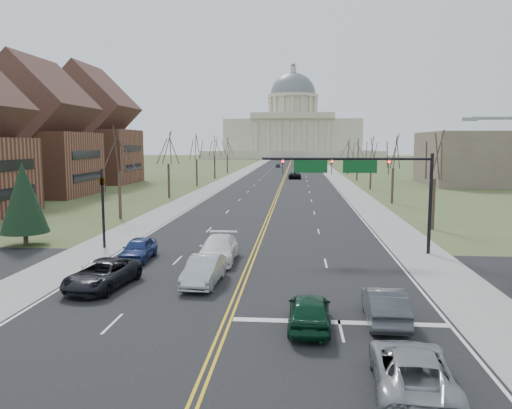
% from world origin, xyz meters
% --- Properties ---
extents(ground, '(600.00, 600.00, 0.00)m').
position_xyz_m(ground, '(0.00, 0.00, 0.00)').
color(ground, '#4C582C').
rests_on(ground, ground).
extents(road, '(20.00, 380.00, 0.01)m').
position_xyz_m(road, '(0.00, 110.00, 0.01)').
color(road, black).
rests_on(road, ground).
extents(cross_road, '(120.00, 14.00, 0.01)m').
position_xyz_m(cross_road, '(0.00, 6.00, 0.01)').
color(cross_road, black).
rests_on(cross_road, ground).
extents(sidewalk_left, '(4.00, 380.00, 0.03)m').
position_xyz_m(sidewalk_left, '(-12.00, 110.00, 0.01)').
color(sidewalk_left, gray).
rests_on(sidewalk_left, ground).
extents(sidewalk_right, '(4.00, 380.00, 0.03)m').
position_xyz_m(sidewalk_right, '(12.00, 110.00, 0.01)').
color(sidewalk_right, gray).
rests_on(sidewalk_right, ground).
extents(center_line, '(0.42, 380.00, 0.01)m').
position_xyz_m(center_line, '(0.00, 110.00, 0.01)').
color(center_line, gold).
rests_on(center_line, road).
extents(edge_line_left, '(0.15, 380.00, 0.01)m').
position_xyz_m(edge_line_left, '(-9.80, 110.00, 0.01)').
color(edge_line_left, silver).
rests_on(edge_line_left, road).
extents(edge_line_right, '(0.15, 380.00, 0.01)m').
position_xyz_m(edge_line_right, '(9.80, 110.00, 0.01)').
color(edge_line_right, silver).
rests_on(edge_line_right, road).
extents(stop_bar, '(9.50, 0.50, 0.01)m').
position_xyz_m(stop_bar, '(5.00, -1.00, 0.01)').
color(stop_bar, silver).
rests_on(stop_bar, road).
extents(capitol, '(90.00, 60.00, 50.00)m').
position_xyz_m(capitol, '(0.00, 249.91, 14.20)').
color(capitol, beige).
rests_on(capitol, ground).
extents(signal_mast, '(12.12, 0.44, 7.20)m').
position_xyz_m(signal_mast, '(7.45, 13.50, 5.76)').
color(signal_mast, black).
rests_on(signal_mast, ground).
extents(signal_left, '(0.32, 0.36, 6.00)m').
position_xyz_m(signal_left, '(-11.50, 13.50, 3.71)').
color(signal_left, black).
rests_on(signal_left, ground).
extents(tree_r_0, '(3.74, 3.74, 8.50)m').
position_xyz_m(tree_r_0, '(15.50, 24.00, 6.55)').
color(tree_r_0, '#362A20').
rests_on(tree_r_0, ground).
extents(tree_l_0, '(3.96, 3.96, 9.00)m').
position_xyz_m(tree_l_0, '(-15.50, 28.00, 6.94)').
color(tree_l_0, '#362A20').
rests_on(tree_l_0, ground).
extents(tree_r_1, '(3.74, 3.74, 8.50)m').
position_xyz_m(tree_r_1, '(15.50, 44.00, 6.55)').
color(tree_r_1, '#362A20').
rests_on(tree_r_1, ground).
extents(tree_l_1, '(3.96, 3.96, 9.00)m').
position_xyz_m(tree_l_1, '(-15.50, 48.00, 6.94)').
color(tree_l_1, '#362A20').
rests_on(tree_l_1, ground).
extents(tree_r_2, '(3.74, 3.74, 8.50)m').
position_xyz_m(tree_r_2, '(15.50, 64.00, 6.55)').
color(tree_r_2, '#362A20').
rests_on(tree_r_2, ground).
extents(tree_l_2, '(3.96, 3.96, 9.00)m').
position_xyz_m(tree_l_2, '(-15.50, 68.00, 6.94)').
color(tree_l_2, '#362A20').
rests_on(tree_l_2, ground).
extents(tree_r_3, '(3.74, 3.74, 8.50)m').
position_xyz_m(tree_r_3, '(15.50, 84.00, 6.55)').
color(tree_r_3, '#362A20').
rests_on(tree_r_3, ground).
extents(tree_l_3, '(3.96, 3.96, 9.00)m').
position_xyz_m(tree_l_3, '(-15.50, 88.00, 6.94)').
color(tree_l_3, '#362A20').
rests_on(tree_l_3, ground).
extents(tree_r_4, '(3.74, 3.74, 8.50)m').
position_xyz_m(tree_r_4, '(15.50, 104.00, 6.55)').
color(tree_r_4, '#362A20').
rests_on(tree_r_4, ground).
extents(tree_l_4, '(3.96, 3.96, 9.00)m').
position_xyz_m(tree_l_4, '(-15.50, 108.00, 6.94)').
color(tree_l_4, '#362A20').
rests_on(tree_l_4, ground).
extents(conifer_l, '(3.64, 3.64, 6.50)m').
position_xyz_m(conifer_l, '(-18.00, 14.00, 3.74)').
color(conifer_l, '#362A20').
rests_on(conifer_l, ground).
extents(bldg_left_mid, '(15.10, 14.28, 20.75)m').
position_xyz_m(bldg_left_mid, '(-36.00, 50.00, 8.54)').
color(bldg_left_mid, brown).
rests_on(bldg_left_mid, ground).
extents(bldg_left_far, '(17.10, 14.28, 23.25)m').
position_xyz_m(bldg_left_far, '(-38.00, 74.00, 9.54)').
color(bldg_left_far, brown).
rests_on(bldg_left_far, ground).
extents(bldg_right_mass, '(25.00, 20.00, 10.00)m').
position_xyz_m(bldg_right_mass, '(40.00, 76.00, 5.00)').
color(bldg_right_mass, brown).
rests_on(bldg_right_mass, ground).
extents(car_nb_inner_lead, '(1.89, 4.51, 1.52)m').
position_xyz_m(car_nb_inner_lead, '(3.65, -1.74, 0.77)').
color(car_nb_inner_lead, '#0C3520').
rests_on(car_nb_inner_lead, road).
extents(car_nb_outer_lead, '(1.75, 4.75, 1.55)m').
position_xyz_m(car_nb_outer_lead, '(7.00, -0.74, 0.79)').
color(car_nb_outer_lead, '#424548').
rests_on(car_nb_outer_lead, road).
extents(car_nb_outer_second, '(2.88, 5.50, 1.48)m').
position_xyz_m(car_nb_outer_second, '(6.79, -7.10, 0.75)').
color(car_nb_outer_second, gray).
rests_on(car_nb_outer_second, road).
extents(car_sb_inner_lead, '(1.92, 4.86, 1.57)m').
position_xyz_m(car_sb_inner_lead, '(-2.12, 4.43, 0.80)').
color(car_sb_inner_lead, '#B0B3B9').
rests_on(car_sb_inner_lead, road).
extents(car_sb_outer_lead, '(3.23, 5.73, 1.51)m').
position_xyz_m(car_sb_outer_lead, '(-7.54, 3.29, 0.77)').
color(car_sb_outer_lead, black).
rests_on(car_sb_outer_lead, road).
extents(car_sb_inner_second, '(2.43, 5.80, 1.67)m').
position_xyz_m(car_sb_inner_second, '(-2.18, 9.93, 0.85)').
color(car_sb_inner_second, white).
rests_on(car_sb_inner_second, road).
extents(car_sb_outer_second, '(1.87, 4.48, 1.51)m').
position_xyz_m(car_sb_outer_second, '(-7.65, 9.83, 0.77)').
color(car_sb_outer_second, navy).
rests_on(car_sb_outer_second, road).
extents(car_far_nb, '(2.90, 5.98, 1.64)m').
position_xyz_m(car_far_nb, '(2.33, 88.71, 0.83)').
color(car_far_nb, black).
rests_on(car_far_nb, road).
extents(car_far_sb, '(1.73, 4.02, 1.35)m').
position_xyz_m(car_far_sb, '(-3.45, 140.28, 0.69)').
color(car_far_sb, '#45464C').
rests_on(car_far_sb, road).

